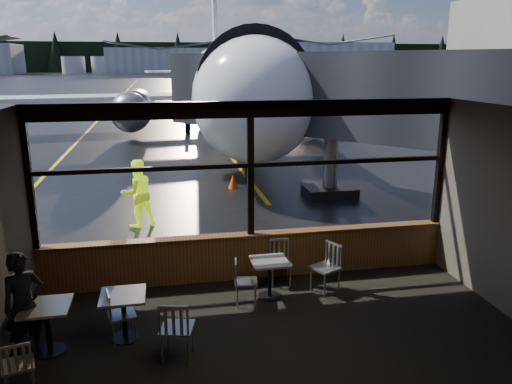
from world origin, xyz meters
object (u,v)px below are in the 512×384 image
object	(u,v)px
chair_mid_s	(177,329)
ground_crew	(137,193)
cafe_table_left	(48,329)
chair_near_w	(246,282)
airliner	(226,36)
cafe_table_near	(270,279)
chair_left_s	(18,365)
jet_bridge	(333,117)
cafe_table_mid	(124,317)
chair_mid_w	(122,315)
chair_near_n	(280,263)
passenger	(24,305)
chair_near_e	(325,268)
cone_nose	(233,181)

from	to	relation	value
chair_mid_s	ground_crew	distance (m)	6.41
cafe_table_left	chair_near_w	xyz separation A→B (m)	(3.13, 0.95, 0.03)
airliner	cafe_table_near	world-z (taller)	airliner
chair_mid_s	chair_left_s	bearing A→B (deg)	-155.40
jet_bridge	ground_crew	distance (m)	6.36
cafe_table_mid	chair_near_w	distance (m)	2.20
chair_mid_w	chair_left_s	size ratio (longest dim) A/B	1.04
chair_near_n	passenger	bearing A→B (deg)	27.31
chair_near_e	passenger	xyz separation A→B (m)	(-4.94, -1.15, 0.33)
chair_near_e	chair_left_s	distance (m)	5.27
chair_near_e	chair_near_w	bearing A→B (deg)	70.57
cafe_table_mid	chair_near_n	world-z (taller)	chair_near_n
passenger	cafe_table_mid	bearing A→B (deg)	-24.26
jet_bridge	passenger	distance (m)	10.65
cafe_table_left	ground_crew	size ratio (longest dim) A/B	0.43
cafe_table_mid	chair_left_s	distance (m)	1.67
chair_near_e	cone_nose	bearing A→B (deg)	-22.69
chair_near_w	cafe_table_left	bearing A→B (deg)	-65.30
airliner	chair_left_s	distance (m)	24.59
cafe_table_mid	chair_mid_w	xyz separation A→B (m)	(-0.03, -0.03, 0.04)
jet_bridge	chair_mid_w	bearing A→B (deg)	-128.89
passenger	ground_crew	bearing A→B (deg)	44.34
cafe_table_mid	ground_crew	xyz separation A→B (m)	(0.04, 5.65, 0.51)
cone_nose	chair_near_n	bearing A→B (deg)	-91.72
chair_left_s	ground_crew	distance (m)	6.89
cafe_table_near	chair_mid_w	distance (m)	2.73
jet_bridge	cone_nose	world-z (taller)	jet_bridge
ground_crew	chair_mid_s	bearing A→B (deg)	72.76
chair_left_s	passenger	size ratio (longest dim) A/B	0.50
chair_mid_w	cafe_table_mid	bearing A→B (deg)	121.68
cafe_table_mid	chair_left_s	xyz separation A→B (m)	(-1.27, -1.10, 0.03)
cafe_table_mid	ground_crew	size ratio (longest dim) A/B	0.42
cafe_table_left	cafe_table_mid	bearing A→B (deg)	8.72
cafe_table_near	chair_mid_s	size ratio (longest dim) A/B	0.75
cafe_table_near	chair_mid_s	distance (m)	2.40
cafe_table_near	cafe_table_left	xyz separation A→B (m)	(-3.60, -1.11, 0.02)
chair_near_e	passenger	size ratio (longest dim) A/B	0.59
airliner	ground_crew	bearing A→B (deg)	-101.36
cafe_table_left	passenger	bearing A→B (deg)	-175.45
chair_near_n	ground_crew	bearing A→B (deg)	-50.31
chair_left_s	chair_mid_s	bearing A→B (deg)	-2.82
jet_bridge	cone_nose	bearing A→B (deg)	148.05
chair_near_w	chair_near_n	distance (m)	1.05
chair_mid_s	cafe_table_near	bearing A→B (deg)	57.46
cafe_table_mid	cafe_table_left	bearing A→B (deg)	-171.28
chair_near_e	cafe_table_left	bearing A→B (deg)	77.42
jet_bridge	cone_nose	xyz separation A→B (m)	(-2.86, 1.78, -2.31)
jet_bridge	chair_near_n	world-z (taller)	jet_bridge
airliner	chair_near_n	world-z (taller)	airliner
cafe_table_mid	cone_nose	size ratio (longest dim) A/B	1.60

